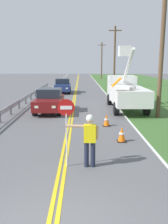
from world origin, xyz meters
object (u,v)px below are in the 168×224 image
object	(u,v)px
utility_bucket_truck	(125,91)
utility_pole_mid	(115,56)
oncoming_sedan_second	(63,86)
flagger_worker	(89,137)
traffic_cone_mid	(107,120)
traffic_cone_lead	(122,134)
stop_sign_paddle	(66,118)
utility_pole_near	(162,45)
utility_pole_far	(102,60)
oncoming_sedan_nearest	(49,101)

from	to	relation	value
utility_bucket_truck	utility_pole_mid	world-z (taller)	utility_pole_mid
utility_bucket_truck	oncoming_sedan_second	xyz separation A→B (m)	(-5.64, 10.32, -0.56)
flagger_worker	traffic_cone_mid	world-z (taller)	flagger_worker
traffic_cone_lead	traffic_cone_mid	size ratio (longest dim) A/B	1.00
flagger_worker	stop_sign_paddle	size ratio (longest dim) A/B	0.78
flagger_worker	utility_pole_near	xyz separation A→B (m)	(4.80, 7.70, 3.57)
utility_pole_near	traffic_cone_lead	world-z (taller)	utility_pole_near
utility_bucket_truck	oncoming_sedan_second	bearing A→B (deg)	118.64
traffic_cone_lead	utility_pole_near	bearing A→B (deg)	57.25
stop_sign_paddle	utility_bucket_truck	world-z (taller)	utility_bucket_truck
oncoming_sedan_second	traffic_cone_lead	size ratio (longest dim) A/B	5.93
traffic_cone_lead	utility_pole_far	bearing A→B (deg)	86.24
oncoming_sedan_nearest	utility_pole_far	world-z (taller)	utility_pole_far
stop_sign_paddle	utility_pole_far	distance (m)	49.02
flagger_worker	utility_pole_near	distance (m)	9.75
stop_sign_paddle	oncoming_sedan_nearest	xyz separation A→B (m)	(-1.78, 9.42, -0.88)
stop_sign_paddle	utility_pole_mid	size ratio (longest dim) A/B	0.27
oncoming_sedan_second	traffic_cone_mid	bearing A→B (deg)	-77.07
oncoming_sedan_second	traffic_cone_mid	xyz separation A→B (m)	(3.61, -15.74, -0.50)
stop_sign_paddle	utility_bucket_truck	xyz separation A→B (m)	(3.96, 10.81, -0.32)
utility_bucket_truck	oncoming_sedan_nearest	world-z (taller)	utility_bucket_truck
utility_pole_near	oncoming_sedan_nearest	bearing A→B (deg)	166.49
oncoming_sedan_nearest	utility_pole_far	size ratio (longest dim) A/B	0.50
utility_pole_near	oncoming_sedan_second	bearing A→B (deg)	118.27
oncoming_sedan_second	utility_pole_mid	world-z (taller)	utility_pole_mid
traffic_cone_lead	stop_sign_paddle	bearing A→B (deg)	-131.66
utility_bucket_truck	traffic_cone_lead	distance (m)	8.43
utility_bucket_truck	flagger_worker	bearing A→B (deg)	-106.37
utility_bucket_truck	utility_pole_mid	bearing A→B (deg)	85.10
utility_pole_mid	flagger_worker	bearing A→B (deg)	-99.47
oncoming_sedan_nearest	oncoming_sedan_second	xyz separation A→B (m)	(0.10, 11.71, 0.00)
oncoming_sedan_second	stop_sign_paddle	bearing A→B (deg)	-85.45
oncoming_sedan_second	utility_pole_mid	distance (m)	10.41
utility_pole_far	utility_pole_near	bearing A→B (deg)	-89.70
flagger_worker	stop_sign_paddle	distance (m)	1.02
flagger_worker	utility_pole_mid	bearing A→B (deg)	80.53
oncoming_sedan_nearest	traffic_cone_mid	distance (m)	5.50
flagger_worker	utility_pole_mid	xyz separation A→B (m)	(4.65, 27.84, 3.48)
utility_pole_mid	utility_pole_far	xyz separation A→B (m)	(-0.06, 20.86, -0.24)
stop_sign_paddle	traffic_cone_mid	xyz separation A→B (m)	(1.93, 5.39, -1.37)
flagger_worker	stop_sign_paddle	bearing A→B (deg)	176.80
utility_pole_far	utility_pole_mid	bearing A→B (deg)	-89.83
stop_sign_paddle	oncoming_sedan_second	xyz separation A→B (m)	(-1.68, 21.13, -0.88)
utility_bucket_truck	oncoming_sedan_second	size ratio (longest dim) A/B	1.64
flagger_worker	utility_bucket_truck	distance (m)	11.32
utility_bucket_truck	utility_pole_near	size ratio (longest dim) A/B	0.77
flagger_worker	utility_pole_far	distance (m)	49.02
utility_pole_far	traffic_cone_mid	world-z (taller)	utility_pole_far
utility_pole_far	traffic_cone_mid	distance (m)	43.58
oncoming_sedan_nearest	traffic_cone_mid	size ratio (longest dim) A/B	5.89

